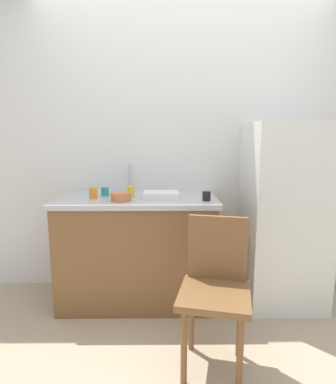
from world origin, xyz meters
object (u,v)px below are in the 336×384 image
Objects in this scene: refrigerator at (283,215)px; cup_yellow at (130,192)px; chair at (215,286)px; terracotta_bowl at (121,197)px; cup_black at (206,196)px; cup_orange at (93,193)px; dish_tray at (161,195)px; cup_teal at (105,192)px.

refrigerator is 1.26m from cup_yellow.
chair is 5.77× the size of terracotta_bowl.
refrigerator is at bearing 12.39° from cup_black.
cup_yellow reaches higher than cup_black.
refrigerator is 0.69m from cup_black.
cup_yellow is (0.05, 0.16, 0.01)m from terracotta_bowl.
cup_orange reaches higher than cup_black.
chair is at bearing -65.67° from dish_tray.
chair is at bearing -46.39° from cup_teal.
terracotta_bowl is (-0.30, -0.11, 0.01)m from dish_tray.
dish_tray is 0.53m from cup_orange.
cup_orange is (-0.23, 0.09, 0.01)m from terracotta_bowl.
cup_teal is (-1.46, 0.06, 0.18)m from refrigerator.
dish_tray is 3.95× the size of cup_teal.
cup_orange is (-0.86, 0.72, 0.43)m from chair.
terracotta_bowl is 0.17m from cup_yellow.
cup_orange reaches higher than terracotta_bowl.
refrigerator is 20.88× the size of cup_black.
terracotta_bowl is 2.17× the size of cup_teal.
cup_orange is at bearing -178.08° from refrigerator.
chair is 0.98m from terracotta_bowl.
terracotta_bowl is at bearing -108.95° from cup_yellow.
chair is 10.32× the size of cup_orange.
cup_teal is at bearing 165.67° from cup_black.
cup_yellow reaches higher than chair.
cup_orange is at bearing 153.02° from chair.
cup_orange is at bearing -121.10° from cup_teal.
cup_black is (0.02, 0.62, 0.42)m from chair.
cup_orange is 0.14m from cup_teal.
cup_black is at bearing -5.91° from cup_orange.
cup_black and cup_teal have the same top height.
cup_black is 0.62m from cup_yellow.
refrigerator is 5.28× the size of dish_tray.
cup_yellow is 1.23× the size of cup_teal.
cup_teal is at bearing 166.99° from cup_yellow.
terracotta_bowl is at bearing -173.63° from refrigerator.
refrigerator is 1.32m from terracotta_bowl.
terracotta_bowl reaches higher than dish_tray.
cup_orange is at bearing 157.82° from terracotta_bowl.
cup_teal is (-0.81, 0.21, 0.00)m from cup_black.
dish_tray is at bearing -177.74° from refrigerator.
refrigerator reaches higher than cup_yellow.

